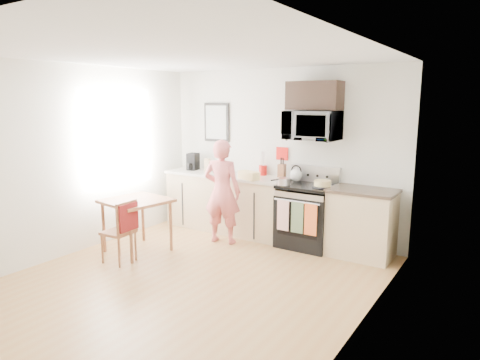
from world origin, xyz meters
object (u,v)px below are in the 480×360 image
Objects in this scene: microwave at (312,126)px; cake at (323,184)px; range at (307,217)px; person at (222,192)px; chair at (124,224)px; dining_table at (136,206)px.

microwave is 0.85m from cake.
person is at bearing -155.18° from range.
microwave reaches higher than chair.
chair is 2.93× the size of cake.
dining_table is at bearing -139.87° from microwave.
person is at bearing -150.99° from microwave.
person is 1.53m from chair.
range is 1.45× the size of dining_table.
dining_table is 2.79× the size of cake.
cake is (1.95, 1.86, 0.43)m from chair.
microwave is at bearing -163.90° from person.
microwave reaches higher than person.
microwave is at bearing 145.42° from cake.
chair is at bearing 55.42° from person.
cake is at bearing -34.58° from microwave.
dining_table is at bearing -146.47° from cake.
range is 2.44m from dining_table.
person is (-1.14, -0.53, 0.34)m from range.
person is at bearing -161.93° from cake.
microwave is at bearing 90.06° from range.
range is 0.74× the size of person.
dining_table is at bearing 113.72° from chair.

